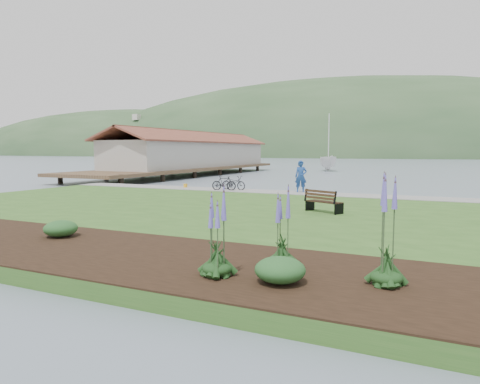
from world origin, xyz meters
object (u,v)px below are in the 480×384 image
at_px(park_bench, 323,201).
at_px(person, 301,174).
at_px(sailboat, 328,171).
at_px(bicycle_a, 234,183).

relative_size(park_bench, person, 0.74).
bearing_deg(sailboat, bicycle_a, -106.56).
height_order(person, sailboat, sailboat).
bearing_deg(park_bench, person, 137.91).
bearing_deg(bicycle_a, person, -80.61).
height_order(bicycle_a, sailboat, sailboat).
xyz_separation_m(person, bicycle_a, (-4.57, -0.15, -0.70)).
bearing_deg(sailboat, person, -99.50).
relative_size(park_bench, bicycle_a, 0.96).
relative_size(bicycle_a, sailboat, 0.07).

